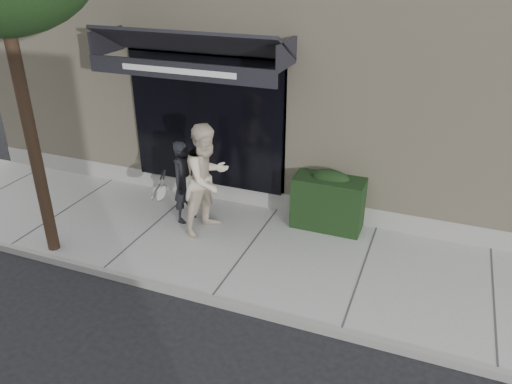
% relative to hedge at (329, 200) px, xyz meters
% --- Properties ---
extents(ground, '(80.00, 80.00, 0.00)m').
position_rel_hedge_xyz_m(ground, '(-1.10, -1.25, -0.66)').
color(ground, black).
rests_on(ground, ground).
extents(sidewalk, '(20.00, 3.00, 0.12)m').
position_rel_hedge_xyz_m(sidewalk, '(-1.10, -1.25, -0.60)').
color(sidewalk, gray).
rests_on(sidewalk, ground).
extents(curb, '(20.00, 0.10, 0.14)m').
position_rel_hedge_xyz_m(curb, '(-1.10, -2.80, -0.59)').
color(curb, gray).
rests_on(curb, ground).
extents(building_facade, '(14.30, 8.04, 5.64)m').
position_rel_hedge_xyz_m(building_facade, '(-1.11, 3.71, 2.08)').
color(building_facade, tan).
rests_on(building_facade, ground).
extents(hedge, '(1.30, 0.70, 1.14)m').
position_rel_hedge_xyz_m(hedge, '(0.00, 0.00, 0.00)').
color(hedge, black).
rests_on(hedge, sidewalk).
extents(pedestrian_front, '(0.82, 0.81, 1.61)m').
position_rel_hedge_xyz_m(pedestrian_front, '(-2.61, -0.78, 0.26)').
color(pedestrian_front, black).
rests_on(pedestrian_front, sidewalk).
extents(pedestrian_back, '(1.06, 1.20, 2.06)m').
position_rel_hedge_xyz_m(pedestrian_back, '(-2.05, -0.93, 0.49)').
color(pedestrian_back, beige).
rests_on(pedestrian_back, sidewalk).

